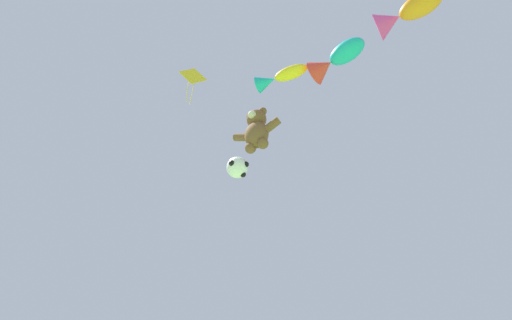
# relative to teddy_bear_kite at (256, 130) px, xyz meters

# --- Properties ---
(teddy_bear_kite) EXTENTS (2.40, 1.06, 2.44)m
(teddy_bear_kite) POSITION_rel_teddy_bear_kite_xyz_m (0.00, 0.00, 0.00)
(teddy_bear_kite) COLOR brown
(soccer_ball_kite) EXTENTS (1.00, 0.99, 0.92)m
(soccer_ball_kite) POSITION_rel_teddy_bear_kite_xyz_m (-0.84, -0.13, -1.91)
(soccer_ball_kite) COLOR white
(fish_kite_goldfin) EXTENTS (2.22, 0.83, 0.71)m
(fish_kite_goldfin) POSITION_rel_teddy_bear_kite_xyz_m (1.93, -1.57, 0.69)
(fish_kite_goldfin) COLOR yellow
(fish_kite_teal) EXTENTS (2.31, 1.34, 1.01)m
(fish_kite_teal) POSITION_rel_teddy_bear_kite_xyz_m (4.22, -1.42, 0.43)
(fish_kite_teal) COLOR #19ADB2
(fish_kite_tangerine) EXTENTS (2.32, 1.11, 1.06)m
(fish_kite_tangerine) POSITION_rel_teddy_bear_kite_xyz_m (6.98, -1.59, 1.00)
(fish_kite_tangerine) COLOR orange
(diamond_kite) EXTENTS (0.98, 1.16, 3.10)m
(diamond_kite) POSITION_rel_teddy_bear_kite_xyz_m (-2.85, -1.67, 3.76)
(diamond_kite) COLOR yellow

